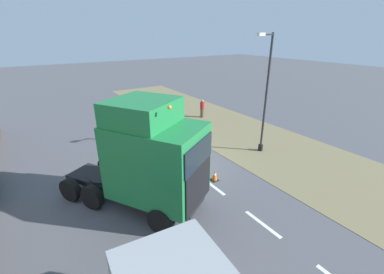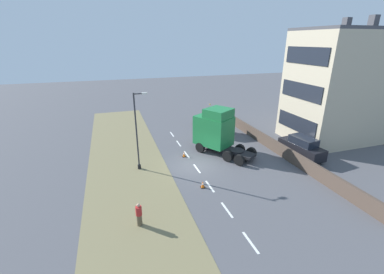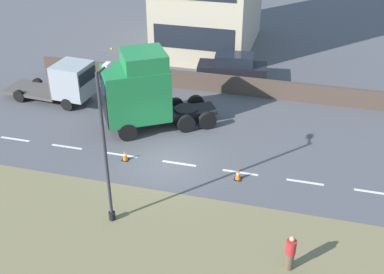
% 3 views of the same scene
% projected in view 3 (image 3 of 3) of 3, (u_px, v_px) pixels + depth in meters
% --- Properties ---
extents(ground_plane, '(120.00, 120.00, 0.00)m').
position_uv_depth(ground_plane, '(166.00, 162.00, 25.03)').
color(ground_plane, '#515156').
rests_on(ground_plane, ground).
extents(grass_verge, '(7.00, 44.00, 0.01)m').
position_uv_depth(grass_verge, '(123.00, 238.00, 20.02)').
color(grass_verge, olive).
rests_on(grass_verge, ground).
extents(lane_markings, '(0.16, 21.00, 0.00)m').
position_uv_depth(lane_markings, '(179.00, 163.00, 24.87)').
color(lane_markings, white).
rests_on(lane_markings, ground).
extents(boundary_wall, '(0.25, 24.00, 1.25)m').
position_uv_depth(boundary_wall, '(206.00, 82.00, 32.20)').
color(boundary_wall, '#4C3D33').
rests_on(boundary_wall, ground).
extents(lorry_cab, '(5.40, 6.58, 4.80)m').
position_uv_depth(lorry_cab, '(141.00, 92.00, 26.94)').
color(lorry_cab, black).
rests_on(lorry_cab, ground).
extents(flatbed_truck, '(2.62, 6.11, 2.68)m').
position_uv_depth(flatbed_truck, '(67.00, 82.00, 30.29)').
color(flatbed_truck, '#999EA3').
rests_on(flatbed_truck, ground).
extents(parked_car, '(2.29, 4.89, 2.10)m').
position_uv_depth(parked_car, '(233.00, 69.00, 33.14)').
color(parked_car, black).
rests_on(parked_car, ground).
extents(lamp_post, '(1.27, 0.29, 6.96)m').
position_uv_depth(lamp_post, '(107.00, 156.00, 19.47)').
color(lamp_post, black).
rests_on(lamp_post, ground).
extents(pedestrian, '(0.39, 0.39, 1.60)m').
position_uv_depth(pedestrian, '(290.00, 253.00, 18.19)').
color(pedestrian, brown).
rests_on(pedestrian, ground).
extents(traffic_cone_lead, '(0.36, 0.36, 0.58)m').
position_uv_depth(traffic_cone_lead, '(125.00, 155.00, 25.02)').
color(traffic_cone_lead, black).
rests_on(traffic_cone_lead, ground).
extents(traffic_cone_trailing, '(0.36, 0.36, 0.58)m').
position_uv_depth(traffic_cone_trailing, '(238.00, 174.00, 23.53)').
color(traffic_cone_trailing, black).
rests_on(traffic_cone_trailing, ground).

